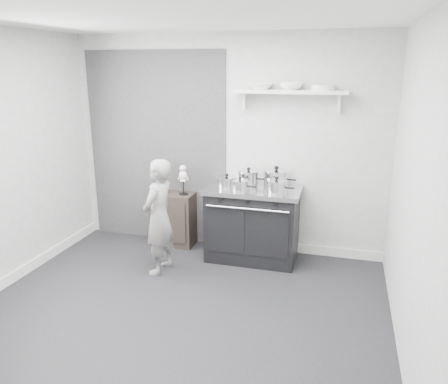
{
  "coord_description": "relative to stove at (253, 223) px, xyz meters",
  "views": [
    {
      "loc": [
        1.45,
        -3.45,
        2.3
      ],
      "look_at": [
        0.21,
        0.95,
        0.98
      ],
      "focal_mm": 35.0,
      "sensor_mm": 36.0,
      "label": 1
    }
  ],
  "objects": [
    {
      "name": "child",
      "position": [
        -0.95,
        -0.65,
        0.21
      ],
      "size": [
        0.38,
        0.52,
        1.33
      ],
      "primitive_type": "imported",
      "rotation": [
        0.0,
        0.0,
        -1.71
      ],
      "color": "slate",
      "rests_on": "ground"
    },
    {
      "name": "pot_back_left",
      "position": [
        -0.09,
        0.11,
        0.54
      ],
      "size": [
        0.34,
        0.25,
        0.22
      ],
      "color": "silver",
      "rests_on": "stove"
    },
    {
      "name": "skeleton_full",
      "position": [
        -1.23,
        0.13,
        0.51
      ],
      "size": [
        0.14,
        0.09,
        0.51
      ],
      "primitive_type": null,
      "color": "silver",
      "rests_on": "side_cabinet"
    },
    {
      "name": "bowl_large",
      "position": [
        0.03,
        0.19,
        1.62
      ],
      "size": [
        0.28,
        0.28,
        0.07
      ],
      "primitive_type": "imported",
      "color": "white",
      "rests_on": "wall_shelf"
    },
    {
      "name": "wall_shelf",
      "position": [
        0.37,
        0.2,
        1.55
      ],
      "size": [
        1.3,
        0.26,
        0.24
      ],
      "color": "silver",
      "rests_on": "room_shell"
    },
    {
      "name": "pot_front_left",
      "position": [
        -0.3,
        -0.11,
        0.52
      ],
      "size": [
        0.31,
        0.23,
        0.18
      ],
      "color": "silver",
      "rests_on": "stove"
    },
    {
      "name": "side_cabinet",
      "position": [
        -1.1,
        0.13,
        -0.1
      ],
      "size": [
        0.54,
        0.32,
        0.71
      ],
      "primitive_type": "cube",
      "color": "black",
      "rests_on": "ground"
    },
    {
      "name": "stove",
      "position": [
        0.0,
        0.0,
        0.0
      ],
      "size": [
        1.13,
        0.71,
        0.91
      ],
      "color": "black",
      "rests_on": "ground"
    },
    {
      "name": "ground",
      "position": [
        -0.43,
        -1.48,
        -0.46
      ],
      "size": [
        4.0,
        4.0,
        0.0
      ],
      "primitive_type": "plane",
      "color": "black",
      "rests_on": "ground"
    },
    {
      "name": "pot_front_center",
      "position": [
        -0.12,
        -0.18,
        0.51
      ],
      "size": [
        0.29,
        0.2,
        0.16
      ],
      "color": "silver",
      "rests_on": "stove"
    },
    {
      "name": "pot_back_right",
      "position": [
        0.25,
        0.13,
        0.55
      ],
      "size": [
        0.39,
        0.31,
        0.25
      ],
      "color": "silver",
      "rests_on": "stove"
    },
    {
      "name": "pot_front_right",
      "position": [
        0.3,
        -0.16,
        0.53
      ],
      "size": [
        0.32,
        0.23,
        0.19
      ],
      "color": "silver",
      "rests_on": "stove"
    },
    {
      "name": "skeleton_torso",
      "position": [
        -0.95,
        0.13,
        0.47
      ],
      "size": [
        0.13,
        0.08,
        0.45
      ],
      "primitive_type": null,
      "color": "silver",
      "rests_on": "side_cabinet"
    },
    {
      "name": "room_shell",
      "position": [
        -0.52,
        -1.33,
        1.18
      ],
      "size": [
        4.02,
        3.62,
        2.71
      ],
      "color": "#9E9E9B",
      "rests_on": "ground"
    },
    {
      "name": "plate_stack",
      "position": [
        0.73,
        0.19,
        1.61
      ],
      "size": [
        0.27,
        0.27,
        0.06
      ],
      "primitive_type": "cylinder",
      "color": "white",
      "rests_on": "wall_shelf"
    },
    {
      "name": "bowl_small",
      "position": [
        0.37,
        0.19,
        1.62
      ],
      "size": [
        0.27,
        0.27,
        0.08
      ],
      "primitive_type": "imported",
      "color": "white",
      "rests_on": "wall_shelf"
    }
  ]
}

